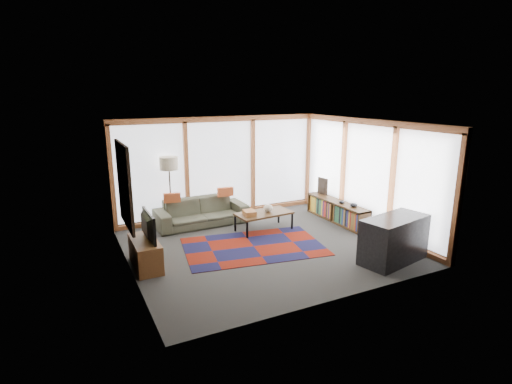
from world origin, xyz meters
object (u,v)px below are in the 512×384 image
sofa (201,212)px  bookshelf (337,211)px  coffee_table (264,221)px  bar_counter (394,239)px  tv_console (145,254)px  floor_lamp (170,193)px  television (144,226)px

sofa → bookshelf: size_ratio=1.06×
sofa → coffee_table: sofa is taller
coffee_table → bar_counter: 3.05m
coffee_table → tv_console: tv_console is taller
bookshelf → tv_console: 4.94m
floor_lamp → tv_console: floor_lamp is taller
floor_lamp → bar_counter: 5.12m
floor_lamp → bookshelf: size_ratio=0.82×
floor_lamp → coffee_table: bearing=-32.3°
television → tv_console: bearing=142.5°
bookshelf → television: 4.95m
tv_console → sofa: bearing=47.1°
sofa → floor_lamp: 0.90m
tv_console → coffee_table: bearing=15.8°
sofa → tv_console: bearing=-134.0°
television → bar_counter: size_ratio=0.65×
bookshelf → bar_counter: bar_counter is taller
television → bookshelf: bearing=-83.4°
sofa → tv_console: (-1.74, -1.88, -0.06)m
coffee_table → bookshelf: bearing=-6.2°
floor_lamp → bar_counter: size_ratio=1.23×
tv_console → television: size_ratio=1.17×
sofa → coffee_table: (1.19, -1.05, -0.11)m
sofa → coffee_table: size_ratio=1.70×
tv_console → floor_lamp: bearing=62.9°
sofa → television: bearing=-134.0°
coffee_table → bookshelf: 1.98m
sofa → coffee_table: bearing=-42.5°
bookshelf → tv_console: tv_console is taller
sofa → bookshelf: (3.16, -1.26, -0.06)m
floor_lamp → bookshelf: 4.16m
bookshelf → bar_counter: (-0.56, -2.47, 0.18)m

